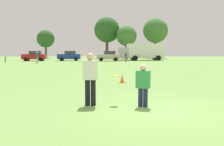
{
  "coord_description": "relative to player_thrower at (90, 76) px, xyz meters",
  "views": [
    {
      "loc": [
        -1.54,
        -7.66,
        1.85
      ],
      "look_at": [
        -1.37,
        3.04,
        0.91
      ],
      "focal_mm": 40.78,
      "sensor_mm": 36.0,
      "label": 1
    }
  ],
  "objects": [
    {
      "name": "ground_plane",
      "position": [
        2.13,
        -0.84,
        -1.0
      ],
      "size": [
        150.23,
        150.23,
        0.0
      ],
      "primitive_type": "plane",
      "color": "#6B9347"
    },
    {
      "name": "player_thrower",
      "position": [
        0.0,
        0.0,
        0.0
      ],
      "size": [
        0.51,
        0.31,
        1.78
      ],
      "color": "black",
      "rests_on": "ground"
    },
    {
      "name": "player_defender",
      "position": [
        1.75,
        -0.22,
        -0.21
      ],
      "size": [
        0.51,
        0.41,
        1.42
      ],
      "color": "#1E234C",
      "rests_on": "ground"
    },
    {
      "name": "frisbee",
      "position": [
        0.86,
        0.21,
        -0.01
      ],
      "size": [
        0.27,
        0.27,
        0.06
      ],
      "color": "yellow"
    },
    {
      "name": "traffic_cone",
      "position": [
        1.42,
        6.1,
        -0.77
      ],
      "size": [
        0.32,
        0.32,
        0.48
      ],
      "color": "#D8590C",
      "rests_on": "ground"
    },
    {
      "name": "parked_car_near_left",
      "position": [
        -12.81,
        38.08,
        -0.08
      ],
      "size": [
        4.32,
        2.46,
        1.82
      ],
      "color": "maroon",
      "rests_on": "ground"
    },
    {
      "name": "parked_car_mid_left",
      "position": [
        -6.58,
        38.84,
        -0.08
      ],
      "size": [
        4.32,
        2.46,
        1.82
      ],
      "color": "navy",
      "rests_on": "ground"
    },
    {
      "name": "parked_car_center",
      "position": [
        0.69,
        37.45,
        -0.08
      ],
      "size": [
        4.32,
        2.46,
        1.82
      ],
      "color": "#B7AD99",
      "rests_on": "ground"
    },
    {
      "name": "box_truck",
      "position": [
        7.16,
        40.35,
        0.75
      ],
      "size": [
        8.66,
        3.42,
        3.18
      ],
      "color": "white",
      "rests_on": "ground"
    },
    {
      "name": "bystander_sideline_watcher",
      "position": [
        -15.8,
        32.35,
        -0.02
      ],
      "size": [
        0.31,
        0.5,
        1.75
      ],
      "color": "gray",
      "rests_on": "ground"
    },
    {
      "name": "bystander_far_jogger",
      "position": [
        -9.93,
        29.54,
        -0.02
      ],
      "size": [
        0.47,
        0.55,
        1.73
      ],
      "color": "gray",
      "rests_on": "ground"
    },
    {
      "name": "bystander_field_marshal",
      "position": [
        3.62,
        34.23,
        -0.09
      ],
      "size": [
        0.36,
        0.5,
        1.62
      ],
      "color": "#4C4C51",
      "rests_on": "ground"
    },
    {
      "name": "tree_center_elm",
      "position": [
        -14.31,
        52.96,
        3.69
      ],
      "size": [
        4.19,
        4.19,
        6.81
      ],
      "color": "brown",
      "rests_on": "ground"
    },
    {
      "name": "tree_east_birch",
      "position": [
        0.36,
        52.85,
        5.78
      ],
      "size": [
        6.07,
        6.07,
        9.86
      ],
      "color": "brown",
      "rests_on": "ground"
    },
    {
      "name": "tree_east_oak",
      "position": [
        4.88,
        50.31,
        4.24
      ],
      "size": [
        4.69,
        4.69,
        7.62
      ],
      "color": "brown",
      "rests_on": "ground"
    },
    {
      "name": "tree_far_east_pine",
      "position": [
        11.93,
        52.45,
        5.61
      ],
      "size": [
        5.91,
        5.91,
        9.61
      ],
      "color": "brown",
      "rests_on": "ground"
    }
  ]
}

